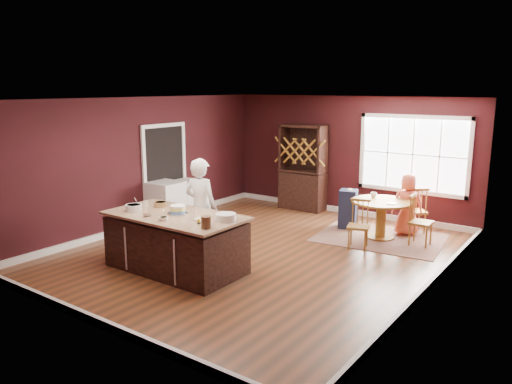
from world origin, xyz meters
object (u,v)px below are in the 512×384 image
seated_woman (408,204)px  high_chair (348,208)px  baker (201,208)px  dryer (187,200)px  kitchen_island (176,243)px  dining_table (381,211)px  washer (166,204)px  chair_north (415,209)px  chair_east (421,220)px  chair_south (358,224)px  toddler (354,190)px  layer_cake (178,210)px  hutch (303,168)px

seated_woman → high_chair: (-1.16, -0.26, -0.19)m
baker → dryer: baker is taller
baker → high_chair: baker is taller
kitchen_island → dining_table: kitchen_island is taller
dryer → baker: bearing=-41.1°
kitchen_island → washer: 2.69m
chair_north → high_chair: (-1.23, -0.51, -0.05)m
baker → chair_east: size_ratio=1.79×
washer → dryer: size_ratio=1.07×
chair_south → dryer: (-3.96, -0.30, -0.02)m
kitchen_island → dining_table: bearing=60.3°
toddler → washer: bearing=-147.1°
baker → seated_woman: bearing=-131.4°
layer_cake → chair_south: layer_cake is taller
layer_cake → dryer: layer_cake is taller
hutch → dryer: size_ratio=2.32×
chair_east → high_chair: (-1.60, 0.26, -0.06)m
chair_south → chair_east: bearing=28.1°
chair_north → seated_woman: seated_woman is taller
chair_south → seated_woman: 1.44m
baker → hutch: 4.00m
kitchen_island → chair_north: size_ratio=2.36×
chair_south → high_chair: (-0.73, 1.11, -0.03)m
chair_south → dryer: chair_south is taller
hutch → layer_cake: bearing=-84.8°
washer → chair_east: bearing=20.3°
kitchen_island → toddler: 4.12m
baker → toddler: size_ratio=6.65×
hutch → dryer: bearing=-125.0°
dining_table → baker: baker is taller
kitchen_island → hutch: (-0.42, 4.71, 0.58)m
kitchen_island → baker: 0.85m
chair_north → chair_south: bearing=33.9°
baker → dryer: 2.59m
kitchen_island → dryer: 3.15m
seated_woman → toddler: (-1.08, -0.17, 0.19)m
chair_east → seated_woman: 0.69m
kitchen_island → seated_woman: seated_woman is taller
layer_cake → chair_south: (1.93, 2.64, -0.53)m
chair_north → chair_east: bearing=76.4°
hutch → dryer: (-1.61, -2.30, -0.58)m
chair_east → chair_north: 0.86m
toddler → dryer: bearing=-155.6°
baker → hutch: (-0.32, 3.98, 0.15)m
toddler → chair_east: bearing=-12.8°
chair_south → seated_woman: bearing=56.4°
seated_woman → high_chair: seated_woman is taller
layer_cake → seated_woman: bearing=59.6°
baker → high_chair: size_ratio=2.03×
dining_table → hutch: 2.75m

